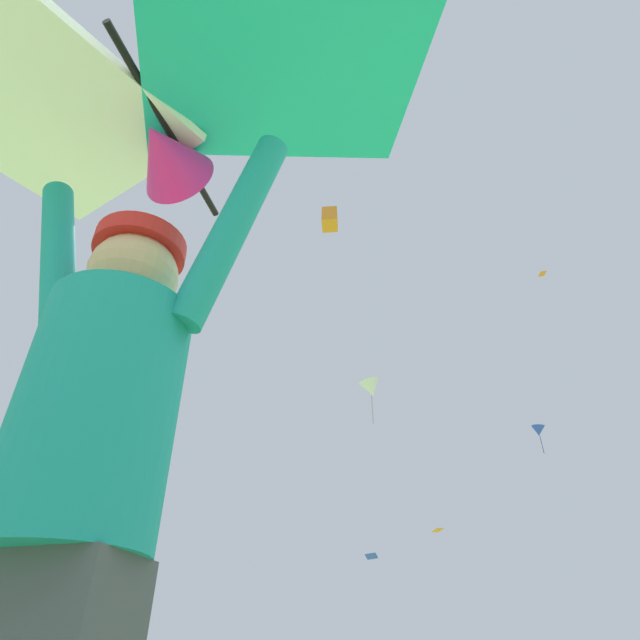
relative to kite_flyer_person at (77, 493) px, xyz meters
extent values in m
cylinder|color=teal|center=(0.00, 0.00, 0.16)|extent=(0.34, 0.34, 0.56)
sphere|color=tan|center=(0.00, 0.00, 0.56)|extent=(0.23, 0.23, 0.23)
cylinder|color=red|center=(0.00, 0.00, 0.65)|extent=(0.24, 0.24, 0.05)
cylinder|color=teal|center=(0.27, 0.00, 0.68)|extent=(0.28, 0.09, 0.62)
cylinder|color=teal|center=(-0.27, 0.00, 0.68)|extent=(0.28, 0.09, 0.62)
cylinder|color=black|center=(0.00, 0.00, 1.15)|extent=(0.03, 0.73, 0.02)
cube|color=#19B2AD|center=(0.44, -0.11, 1.25)|extent=(1.09, 1.02, 0.21)
cube|color=white|center=(-0.44, -0.11, 1.25)|extent=(1.09, 1.03, 0.21)
cone|color=#DB2393|center=(0.00, 0.00, 1.05)|extent=(0.24, 0.20, 0.24)
cube|color=orange|center=(-2.76, 15.45, 16.54)|extent=(0.81, 1.01, 1.22)
pyramid|color=orange|center=(-0.03, 30.41, 6.29)|extent=(0.56, 0.58, 0.23)
cone|color=blue|center=(5.70, 25.96, 9.85)|extent=(0.97, 0.98, 0.65)
cylinder|color=#203595|center=(5.70, 25.96, 9.13)|extent=(0.03, 0.03, 0.94)
pyramid|color=orange|center=(7.80, 24.78, 18.82)|extent=(0.56, 0.58, 0.21)
pyramid|color=blue|center=(-3.79, 30.08, 5.04)|extent=(0.89, 0.86, 0.34)
cone|color=white|center=(-2.62, 25.31, 12.90)|extent=(1.46, 1.39, 1.33)
cylinder|color=#A4A4A4|center=(-2.62, 25.31, 11.62)|extent=(0.05, 0.05, 1.66)
camera|label=1|loc=(0.72, -0.91, -0.30)|focal=29.12mm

